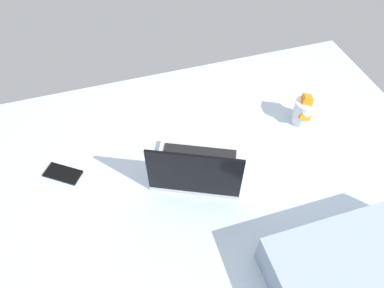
# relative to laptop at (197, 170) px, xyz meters

# --- Properties ---
(bed_mattress) EXTENTS (1.80, 1.40, 0.18)m
(bed_mattress) POSITION_rel_laptop_xyz_m (-0.09, 0.06, -0.13)
(bed_mattress) COLOR silver
(bed_mattress) RESTS_ON ground
(laptop) EXTENTS (0.40, 0.35, 0.23)m
(laptop) POSITION_rel_laptop_xyz_m (0.00, 0.00, 0.00)
(laptop) COLOR #B7BABC
(laptop) RESTS_ON bed_mattress
(snack_cup) EXTENTS (0.09, 0.11, 0.14)m
(snack_cup) POSITION_rel_laptop_xyz_m (-0.53, -0.15, 0.02)
(snack_cup) COLOR silver
(snack_cup) RESTS_ON bed_mattress
(cell_phone) EXTENTS (0.15, 0.14, 0.01)m
(cell_phone) POSITION_rel_laptop_xyz_m (0.49, -0.16, -0.04)
(cell_phone) COLOR black
(cell_phone) RESTS_ON bed_mattress
(pillow) EXTENTS (0.52, 0.36, 0.13)m
(pillow) POSITION_rel_laptop_xyz_m (-0.34, 0.54, 0.02)
(pillow) COLOR #8C9EB7
(pillow) RESTS_ON bed_mattress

